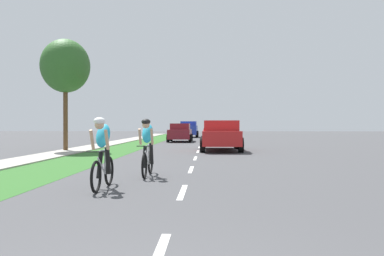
# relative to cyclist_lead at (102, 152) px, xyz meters

# --- Properties ---
(ground_plane) EXTENTS (120.00, 120.00, 0.00)m
(ground_plane) POSITION_rel_cyclist_lead_xyz_m (1.78, 13.74, -0.81)
(ground_plane) COLOR #424244
(grass_verge) EXTENTS (2.55, 70.00, 0.01)m
(grass_verge) POSITION_rel_cyclist_lead_xyz_m (-2.79, 13.74, -0.81)
(grass_verge) COLOR #2D6026
(grass_verge) RESTS_ON ground_plane
(sidewalk_concrete) EXTENTS (1.67, 70.00, 0.10)m
(sidewalk_concrete) POSITION_rel_cyclist_lead_xyz_m (-4.90, 13.74, -0.81)
(sidewalk_concrete) COLOR #9E998E
(sidewalk_concrete) RESTS_ON ground_plane
(lane_markings_center) EXTENTS (0.12, 53.80, 0.01)m
(lane_markings_center) POSITION_rel_cyclist_lead_xyz_m (1.78, 17.74, -0.81)
(lane_markings_center) COLOR white
(lane_markings_center) RESTS_ON ground_plane
(cyclist_lead) EXTENTS (0.42, 1.72, 1.58)m
(cyclist_lead) POSITION_rel_cyclist_lead_xyz_m (0.00, 0.00, 0.00)
(cyclist_lead) COLOR black
(cyclist_lead) RESTS_ON ground_plane
(cyclist_trailing) EXTENTS (0.42, 1.72, 1.58)m
(cyclist_trailing) POSITION_rel_cyclist_lead_xyz_m (0.65, 2.10, 0.00)
(cyclist_trailing) COLOR black
(cyclist_trailing) RESTS_ON ground_plane
(pickup_red) EXTENTS (2.22, 5.10, 1.64)m
(pickup_red) POSITION_rel_cyclist_lead_xyz_m (3.01, 12.65, 0.02)
(pickup_red) COLOR red
(pickup_red) RESTS_ON ground_plane
(sedan_maroon) EXTENTS (1.98, 4.30, 1.52)m
(sedan_maroon) POSITION_rel_cyclist_lead_xyz_m (-0.00, 23.42, -0.04)
(sedan_maroon) COLOR maroon
(sedan_maroon) RESTS_ON ground_plane
(suv_blue) EXTENTS (2.15, 4.70, 1.79)m
(suv_blue) POSITION_rel_cyclist_lead_xyz_m (0.13, 34.72, 0.14)
(suv_blue) COLOR #23389E
(suv_blue) RESTS_ON ground_plane
(street_tree_near) EXTENTS (2.61, 2.61, 6.02)m
(street_tree_near) POSITION_rel_cyclist_lead_xyz_m (-5.36, 11.93, 3.75)
(street_tree_near) COLOR brown
(street_tree_near) RESTS_ON ground_plane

